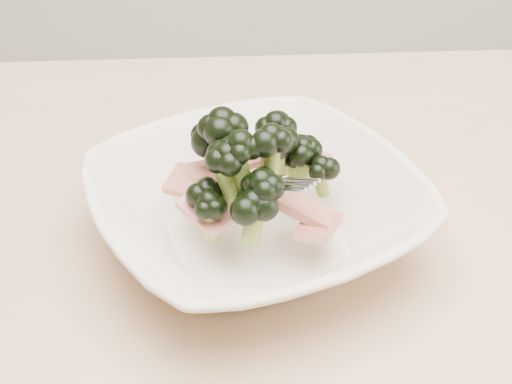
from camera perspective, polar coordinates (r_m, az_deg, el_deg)
dining_table at (r=0.64m, az=5.09°, el=-12.47°), size 1.20×0.80×0.75m
broccoli_dish at (r=0.57m, az=-0.03°, el=-0.92°), size 0.34×0.34×0.12m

